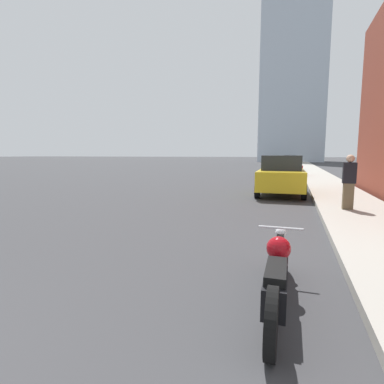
{
  "coord_description": "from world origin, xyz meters",
  "views": [
    {
      "loc": [
        3.92,
        0.4,
        1.8
      ],
      "look_at": [
        1.63,
        7.17,
        0.9
      ],
      "focal_mm": 28.0,
      "sensor_mm": 36.0,
      "label": 1
    }
  ],
  "objects_px": {
    "parked_car_blue": "(289,163)",
    "pedestrian": "(349,182)",
    "parked_car_red": "(289,167)",
    "motorcycle": "(277,274)",
    "parked_car_green": "(293,160)",
    "parked_car_yellow": "(281,175)",
    "parked_car_silver": "(290,161)"
  },
  "relations": [
    {
      "from": "parked_car_blue",
      "to": "pedestrian",
      "type": "bearing_deg",
      "value": -86.38
    },
    {
      "from": "parked_car_red",
      "to": "motorcycle",
      "type": "bearing_deg",
      "value": -93.33
    },
    {
      "from": "parked_car_blue",
      "to": "pedestrian",
      "type": "relative_size",
      "value": 2.42
    },
    {
      "from": "parked_car_green",
      "to": "pedestrian",
      "type": "distance_m",
      "value": 49.14
    },
    {
      "from": "parked_car_blue",
      "to": "parked_car_green",
      "type": "bearing_deg",
      "value": 88.33
    },
    {
      "from": "parked_car_yellow",
      "to": "motorcycle",
      "type": "bearing_deg",
      "value": -89.21
    },
    {
      "from": "parked_car_yellow",
      "to": "parked_car_silver",
      "type": "distance_m",
      "value": 33.6
    },
    {
      "from": "motorcycle",
      "to": "parked_car_yellow",
      "type": "distance_m",
      "value": 10.16
    },
    {
      "from": "parked_car_silver",
      "to": "parked_car_green",
      "type": "xyz_separation_m",
      "value": [
        0.29,
        11.73,
        -0.05
      ]
    },
    {
      "from": "parked_car_blue",
      "to": "pedestrian",
      "type": "height_order",
      "value": "pedestrian"
    },
    {
      "from": "parked_car_yellow",
      "to": "pedestrian",
      "type": "distance_m",
      "value": 4.32
    },
    {
      "from": "parked_car_yellow",
      "to": "pedestrian",
      "type": "xyz_separation_m",
      "value": [
        2.08,
        -3.78,
        0.11
      ]
    },
    {
      "from": "parked_car_yellow",
      "to": "parked_car_silver",
      "type": "height_order",
      "value": "parked_car_yellow"
    },
    {
      "from": "motorcycle",
      "to": "parked_car_green",
      "type": "relative_size",
      "value": 0.57
    },
    {
      "from": "parked_car_yellow",
      "to": "parked_car_green",
      "type": "distance_m",
      "value": 45.33
    },
    {
      "from": "motorcycle",
      "to": "parked_car_blue",
      "type": "xyz_separation_m",
      "value": [
        -0.31,
        31.97,
        0.4
      ]
    },
    {
      "from": "parked_car_green",
      "to": "parked_car_yellow",
      "type": "bearing_deg",
      "value": -87.99
    },
    {
      "from": "parked_car_blue",
      "to": "parked_car_silver",
      "type": "relative_size",
      "value": 0.86
    },
    {
      "from": "parked_car_red",
      "to": "pedestrian",
      "type": "distance_m",
      "value": 15.49
    },
    {
      "from": "parked_car_yellow",
      "to": "parked_car_green",
      "type": "bearing_deg",
      "value": 88.36
    },
    {
      "from": "parked_car_red",
      "to": "parked_car_blue",
      "type": "bearing_deg",
      "value": 86.87
    },
    {
      "from": "parked_car_silver",
      "to": "parked_car_yellow",
      "type": "bearing_deg",
      "value": -87.38
    },
    {
      "from": "parked_car_yellow",
      "to": "parked_car_blue",
      "type": "height_order",
      "value": "parked_car_yellow"
    },
    {
      "from": "pedestrian",
      "to": "parked_car_green",
      "type": "bearing_deg",
      "value": 92.03
    },
    {
      "from": "motorcycle",
      "to": "parked_car_green",
      "type": "bearing_deg",
      "value": 89.64
    },
    {
      "from": "parked_car_red",
      "to": "pedestrian",
      "type": "xyz_separation_m",
      "value": [
        1.92,
        -15.37,
        0.19
      ]
    },
    {
      "from": "parked_car_yellow",
      "to": "parked_car_green",
      "type": "relative_size",
      "value": 0.91
    },
    {
      "from": "motorcycle",
      "to": "parked_car_yellow",
      "type": "height_order",
      "value": "parked_car_yellow"
    },
    {
      "from": "parked_car_yellow",
      "to": "pedestrian",
      "type": "height_order",
      "value": "pedestrian"
    },
    {
      "from": "parked_car_blue",
      "to": "parked_car_yellow",
      "type": "bearing_deg",
      "value": -91.05
    },
    {
      "from": "parked_car_silver",
      "to": "parked_car_green",
      "type": "height_order",
      "value": "parked_car_silver"
    },
    {
      "from": "motorcycle",
      "to": "parked_car_silver",
      "type": "height_order",
      "value": "parked_car_silver"
    }
  ]
}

